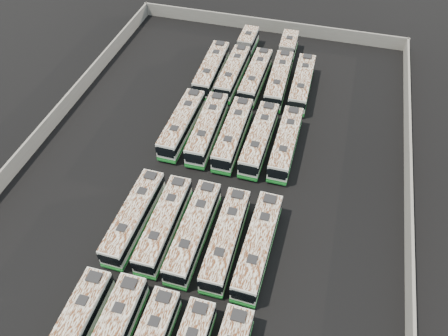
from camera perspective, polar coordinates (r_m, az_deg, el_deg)
ground at (r=50.64m, az=-2.37°, el=-2.23°), size 140.00×140.00×0.00m
perimeter_wall at (r=49.82m, az=-2.41°, el=-1.39°), size 45.20×73.20×2.20m
bus_front_far_left at (r=41.43m, az=-19.24°, el=-19.86°), size 2.54×11.46×3.22m
bus_midfront_far_left at (r=46.58m, az=-11.65°, el=-6.27°), size 2.53×11.35×3.19m
bus_midfront_left at (r=45.52m, az=-7.83°, el=-7.25°), size 2.49×11.29×3.17m
bus_midfront_center at (r=44.61m, az=-3.99°, el=-8.24°), size 2.49×11.62×3.27m
bus_midfront_right at (r=44.02m, az=0.25°, el=-9.25°), size 2.53×11.41×3.21m
bus_midfront_far_right at (r=43.66m, az=4.45°, el=-10.05°), size 2.72×11.77×3.30m
bus_midback_far_left at (r=56.00m, az=-5.51°, el=5.76°), size 2.56×11.56×3.25m
bus_midback_left at (r=55.07m, az=-2.18°, el=5.18°), size 2.77×11.79×3.31m
bus_midback_center at (r=54.31m, az=1.18°, el=4.48°), size 2.56×11.67×3.28m
bus_midback_right at (r=53.80m, az=4.63°, el=3.81°), size 2.66×11.65×3.27m
bus_midback_far_right at (r=53.65m, az=8.07°, el=3.23°), size 2.44×11.37×3.20m
bus_back_far_left at (r=65.46m, az=-1.63°, el=12.76°), size 2.74×11.74×3.29m
bus_back_left at (r=67.23m, az=1.85°, el=13.69°), size 2.53×17.54×3.18m
bus_back_center at (r=64.17m, az=4.13°, el=11.83°), size 2.62×11.43×3.21m
bus_back_right at (r=66.32m, az=7.61°, el=12.81°), size 2.90×17.95×3.24m
bus_back_far_right at (r=63.56m, az=10.13°, el=10.81°), size 2.63×11.50×3.23m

